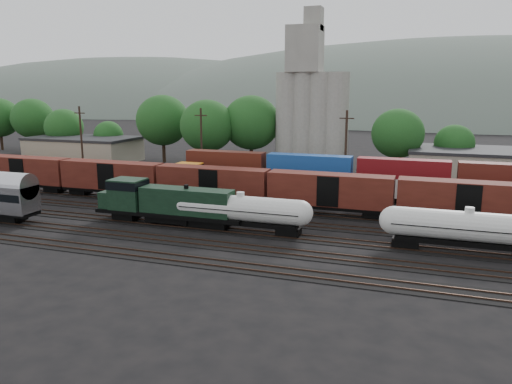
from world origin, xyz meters
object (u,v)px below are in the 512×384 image
(green_locomotive, at_px, (162,202))
(tank_car_a, at_px, (241,210))
(grain_silo, at_px, (311,110))
(orange_locomotive, at_px, (217,180))

(green_locomotive, relative_size, tank_car_a, 1.13)
(green_locomotive, height_order, grain_silo, grain_silo)
(green_locomotive, height_order, orange_locomotive, green_locomotive)
(tank_car_a, xyz_separation_m, orange_locomotive, (-9.22, 15.00, 0.04))
(green_locomotive, bearing_deg, orange_locomotive, 88.81)
(orange_locomotive, relative_size, grain_silo, 0.61)
(tank_car_a, distance_m, orange_locomotive, 17.61)
(grain_silo, bearing_deg, tank_car_a, -87.48)
(green_locomotive, relative_size, orange_locomotive, 1.01)
(tank_car_a, xyz_separation_m, grain_silo, (-1.80, 41.00, 8.78))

